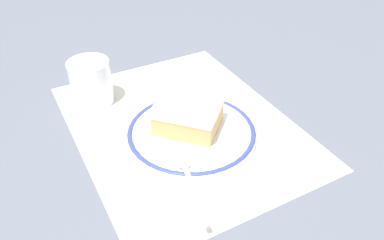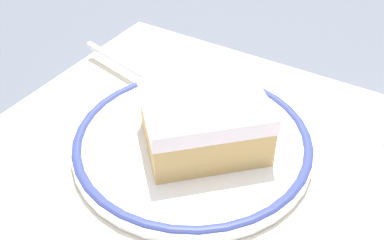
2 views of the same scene
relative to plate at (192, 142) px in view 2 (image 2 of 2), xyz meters
The scene contains 5 objects.
ground_plane 0.03m from the plate, behind, with size 2.40×2.40×0.00m, color #4C515B.
placemat 0.03m from the plate, behind, with size 0.42×0.33×0.00m, color beige.
plate is the anchor object (origin of this frame).
cake_slice 0.03m from the plate, behind, with size 0.12×0.12×0.05m.
spoon 0.10m from the plate, 31.68° to the right, with size 0.14×0.04×0.01m.
Camera 2 is at (-0.12, 0.26, 0.27)m, focal length 44.78 mm.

